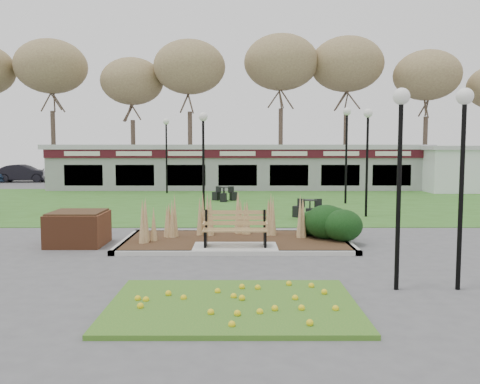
{
  "coord_description": "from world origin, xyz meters",
  "views": [
    {
      "loc": [
        0.11,
        -13.02,
        2.71
      ],
      "look_at": [
        0.13,
        2.0,
        1.4
      ],
      "focal_mm": 38.0,
      "sensor_mm": 36.0,
      "label": 1
    }
  ],
  "objects_px": {
    "service_hut": "(458,168)",
    "car_silver": "(74,172)",
    "bistro_set_c": "(224,196)",
    "food_pavilion": "(238,167)",
    "lamp_post_near_left": "(400,144)",
    "lamp_post_mid_left": "(203,142)",
    "lamp_post_far_left": "(166,139)",
    "bistro_set_d": "(310,212)",
    "lamp_post_mid_right": "(368,138)",
    "brick_planter": "(78,228)",
    "lamp_post_near_right": "(463,144)",
    "park_bench": "(235,228)",
    "car_black": "(24,173)",
    "lamp_post_far_right": "(347,134)"
  },
  "relations": [
    {
      "from": "park_bench",
      "to": "brick_planter",
      "type": "xyz_separation_m",
      "value": [
        -4.4,
        0.75,
        -0.11
      ]
    },
    {
      "from": "service_hut",
      "to": "bistro_set_d",
      "type": "distance_m",
      "value": 15.94
    },
    {
      "from": "lamp_post_near_left",
      "to": "car_black",
      "type": "height_order",
      "value": "lamp_post_near_left"
    },
    {
      "from": "service_hut",
      "to": "lamp_post_far_left",
      "type": "bearing_deg",
      "value": -176.77
    },
    {
      "from": "service_hut",
      "to": "lamp_post_far_right",
      "type": "height_order",
      "value": "lamp_post_far_right"
    },
    {
      "from": "lamp_post_mid_left",
      "to": "bistro_set_d",
      "type": "xyz_separation_m",
      "value": [
        4.04,
        0.22,
        -2.68
      ]
    },
    {
      "from": "bistro_set_c",
      "to": "food_pavilion",
      "type": "bearing_deg",
      "value": 84.91
    },
    {
      "from": "lamp_post_near_left",
      "to": "lamp_post_near_right",
      "type": "relative_size",
      "value": 1.0
    },
    {
      "from": "lamp_post_near_left",
      "to": "car_black",
      "type": "bearing_deg",
      "value": 123.32
    },
    {
      "from": "lamp_post_mid_right",
      "to": "food_pavilion",
      "type": "bearing_deg",
      "value": 110.98
    },
    {
      "from": "lamp_post_near_right",
      "to": "car_silver",
      "type": "bearing_deg",
      "value": 119.54
    },
    {
      "from": "park_bench",
      "to": "service_hut",
      "type": "height_order",
      "value": "service_hut"
    },
    {
      "from": "lamp_post_far_right",
      "to": "lamp_post_mid_right",
      "type": "bearing_deg",
      "value": -92.1
    },
    {
      "from": "lamp_post_near_left",
      "to": "bistro_set_d",
      "type": "height_order",
      "value": "lamp_post_near_left"
    },
    {
      "from": "lamp_post_mid_left",
      "to": "lamp_post_mid_right",
      "type": "distance_m",
      "value": 6.36
    },
    {
      "from": "service_hut",
      "to": "lamp_post_mid_right",
      "type": "height_order",
      "value": "lamp_post_mid_right"
    },
    {
      "from": "park_bench",
      "to": "car_silver",
      "type": "bearing_deg",
      "value": 115.9
    },
    {
      "from": "lamp_post_far_right",
      "to": "lamp_post_far_left",
      "type": "relative_size",
      "value": 1.04
    },
    {
      "from": "lamp_post_mid_right",
      "to": "car_silver",
      "type": "height_order",
      "value": "lamp_post_mid_right"
    },
    {
      "from": "service_hut",
      "to": "car_silver",
      "type": "relative_size",
      "value": 0.97
    },
    {
      "from": "bistro_set_c",
      "to": "lamp_post_near_left",
      "type": "bearing_deg",
      "value": -76.83
    },
    {
      "from": "lamp_post_mid_right",
      "to": "bistro_set_d",
      "type": "xyz_separation_m",
      "value": [
        -2.28,
        -0.48,
        -2.82
      ]
    },
    {
      "from": "bistro_set_c",
      "to": "car_black",
      "type": "bearing_deg",
      "value": 138.53
    },
    {
      "from": "service_hut",
      "to": "lamp_post_mid_right",
      "type": "bearing_deg",
      "value": -126.76
    },
    {
      "from": "lamp_post_far_left",
      "to": "bistro_set_d",
      "type": "distance_m",
      "value": 13.17
    },
    {
      "from": "food_pavilion",
      "to": "bistro_set_c",
      "type": "distance_m",
      "value": 7.48
    },
    {
      "from": "park_bench",
      "to": "car_silver",
      "type": "distance_m",
      "value": 29.74
    },
    {
      "from": "food_pavilion",
      "to": "lamp_post_far_right",
      "type": "xyz_separation_m",
      "value": [
        5.25,
        -8.56,
        1.9
      ]
    },
    {
      "from": "car_black",
      "to": "lamp_post_mid_right",
      "type": "bearing_deg",
      "value": -136.84
    },
    {
      "from": "lamp_post_mid_right",
      "to": "lamp_post_far_left",
      "type": "distance_m",
      "value": 13.84
    },
    {
      "from": "lamp_post_mid_right",
      "to": "bistro_set_c",
      "type": "relative_size",
      "value": 3.2
    },
    {
      "from": "lamp_post_far_right",
      "to": "food_pavilion",
      "type": "bearing_deg",
      "value": 121.51
    },
    {
      "from": "car_black",
      "to": "lamp_post_near_left",
      "type": "bearing_deg",
      "value": -150.87
    },
    {
      "from": "lamp_post_near_left",
      "to": "lamp_post_mid_left",
      "type": "relative_size",
      "value": 0.95
    },
    {
      "from": "bistro_set_d",
      "to": "brick_planter",
      "type": "bearing_deg",
      "value": -143.91
    },
    {
      "from": "brick_planter",
      "to": "bistro_set_d",
      "type": "height_order",
      "value": "brick_planter"
    },
    {
      "from": "food_pavilion",
      "to": "lamp_post_near_left",
      "type": "distance_m",
      "value": 23.71
    },
    {
      "from": "lamp_post_far_right",
      "to": "car_black",
      "type": "height_order",
      "value": "lamp_post_far_right"
    },
    {
      "from": "bistro_set_c",
      "to": "brick_planter",
      "type": "bearing_deg",
      "value": -107.88
    },
    {
      "from": "lamp_post_near_left",
      "to": "lamp_post_mid_right",
      "type": "height_order",
      "value": "lamp_post_mid_right"
    },
    {
      "from": "brick_planter",
      "to": "car_black",
      "type": "xyz_separation_m",
      "value": [
        -12.54,
        26.0,
        0.22
      ]
    },
    {
      "from": "park_bench",
      "to": "food_pavilion",
      "type": "relative_size",
      "value": 0.07
    },
    {
      "from": "food_pavilion",
      "to": "lamp_post_near_left",
      "type": "bearing_deg",
      "value": -82.43
    },
    {
      "from": "park_bench",
      "to": "bistro_set_d",
      "type": "bearing_deg",
      "value": 64.98
    },
    {
      "from": "lamp_post_far_right",
      "to": "car_black",
      "type": "bearing_deg",
      "value": 144.89
    },
    {
      "from": "service_hut",
      "to": "car_silver",
      "type": "xyz_separation_m",
      "value": [
        -26.49,
        9.0,
        -0.67
      ]
    },
    {
      "from": "lamp_post_near_left",
      "to": "service_hut",
      "type": "bearing_deg",
      "value": 64.22
    },
    {
      "from": "car_black",
      "to": "service_hut",
      "type": "bearing_deg",
      "value": -110.66
    },
    {
      "from": "brick_planter",
      "to": "bistro_set_d",
      "type": "xyz_separation_m",
      "value": [
        7.2,
        5.25,
        -0.22
      ]
    },
    {
      "from": "car_silver",
      "to": "car_black",
      "type": "xyz_separation_m",
      "value": [
        -3.95,
        0.0,
        -0.08
      ]
    }
  ]
}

